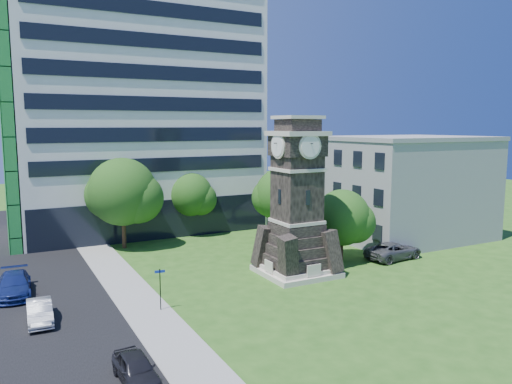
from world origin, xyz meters
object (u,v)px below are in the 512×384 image
car_east_lot (394,251)px  street_sign (160,285)px  car_street_south (136,369)px  car_street_north (14,285)px  car_street_mid (40,312)px  park_bench (330,271)px  clock_tower (297,207)px

car_east_lot → street_sign: bearing=91.1°
car_street_south → street_sign: street_sign is taller
car_street_north → street_sign: (7.99, -7.33, 0.93)m
car_street_mid → car_street_north: bearing=102.8°
car_street_north → park_bench: car_street_north is taller
car_street_mid → park_bench: size_ratio=2.03×
car_east_lot → car_street_mid: bearing=86.6°
car_street_north → street_sign: bearing=-39.5°
street_sign → car_street_north: bearing=145.9°
car_street_mid → street_sign: 7.09m
car_street_south → car_street_mid: bearing=106.8°
clock_tower → street_sign: 12.51m
car_street_mid → car_street_north: car_street_north is taller
street_sign → park_bench: bearing=11.3°
car_street_south → car_east_lot: (25.08, 10.48, 0.10)m
park_bench → car_street_mid: bearing=-177.0°
car_street_south → street_sign: bearing=63.8°
park_bench → car_east_lot: bearing=17.6°
clock_tower → car_street_mid: clock_tower is taller
car_street_north → car_east_lot: size_ratio=0.97×
clock_tower → car_street_mid: 19.14m
car_street_south → car_east_lot: bearing=20.5°
clock_tower → street_sign: size_ratio=4.57×
car_street_south → car_street_mid: size_ratio=0.96×
car_street_south → car_street_mid: car_street_mid is taller
car_street_mid → car_east_lot: size_ratio=0.73×
car_street_north → car_east_lot: (29.48, -4.90, -0.01)m
car_street_south → clock_tower: bearing=32.9°
car_street_south → car_east_lot: 27.18m
car_east_lot → park_bench: bearing=97.1°
car_street_mid → park_bench: bearing=-0.5°
car_east_lot → car_street_south: bearing=107.4°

